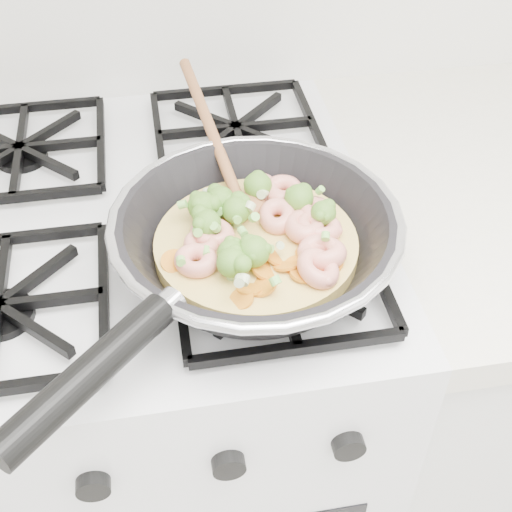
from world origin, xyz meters
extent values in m
cube|color=white|center=(0.00, 1.70, 0.45)|extent=(0.60, 0.60, 0.90)
cube|color=black|center=(0.00, 1.70, 0.91)|extent=(0.56, 0.56, 0.02)
torus|color=silver|center=(0.13, 1.57, 0.98)|extent=(0.32, 0.32, 0.01)
cylinder|color=black|center=(-0.05, 1.39, 0.98)|extent=(0.16, 0.16, 0.03)
cylinder|color=#E0C261|center=(0.13, 1.57, 0.95)|extent=(0.22, 0.22, 0.02)
ellipsoid|color=#9C6138|center=(0.12, 1.62, 0.96)|extent=(0.05, 0.06, 0.02)
cylinder|color=#9C6138|center=(0.10, 1.75, 0.99)|extent=(0.05, 0.24, 0.07)
torus|color=#E49C87|center=(0.19, 1.52, 0.96)|extent=(0.07, 0.07, 0.03)
torus|color=#E49C87|center=(0.20, 1.59, 0.96)|extent=(0.07, 0.07, 0.03)
torus|color=#E49C87|center=(0.17, 1.63, 0.96)|extent=(0.07, 0.07, 0.02)
torus|color=#E49C87|center=(0.07, 1.56, 0.96)|extent=(0.05, 0.05, 0.02)
torus|color=#E49C87|center=(0.15, 1.65, 0.96)|extent=(0.05, 0.05, 0.02)
torus|color=#E49C87|center=(0.19, 1.52, 0.96)|extent=(0.07, 0.07, 0.03)
torus|color=#E49C87|center=(0.18, 1.50, 0.96)|extent=(0.06, 0.06, 0.03)
torus|color=#E49C87|center=(0.17, 1.63, 0.96)|extent=(0.07, 0.07, 0.03)
torus|color=#E49C87|center=(0.06, 1.53, 0.96)|extent=(0.06, 0.07, 0.03)
torus|color=#E49C87|center=(0.20, 1.57, 0.96)|extent=(0.07, 0.07, 0.02)
torus|color=#E49C87|center=(0.18, 1.57, 0.96)|extent=(0.06, 0.06, 0.02)
torus|color=#E49C87|center=(0.16, 1.59, 0.96)|extent=(0.05, 0.05, 0.02)
torus|color=#E49C87|center=(0.08, 1.57, 0.96)|extent=(0.06, 0.06, 0.02)
ellipsoid|color=#5C912F|center=(0.18, 1.60, 0.98)|extent=(0.04, 0.04, 0.03)
ellipsoid|color=#5C912F|center=(0.10, 1.62, 0.98)|extent=(0.04, 0.04, 0.03)
ellipsoid|color=#5C912F|center=(0.10, 1.51, 0.98)|extent=(0.04, 0.04, 0.03)
ellipsoid|color=#5C912F|center=(0.21, 1.58, 0.97)|extent=(0.04, 0.04, 0.03)
ellipsoid|color=#5C912F|center=(0.11, 1.60, 0.98)|extent=(0.04, 0.04, 0.03)
ellipsoid|color=#5C912F|center=(0.08, 1.58, 0.98)|extent=(0.04, 0.04, 0.03)
ellipsoid|color=#5C912F|center=(0.12, 1.53, 0.98)|extent=(0.04, 0.04, 0.03)
ellipsoid|color=#5C912F|center=(0.08, 1.61, 0.98)|extent=(0.04, 0.04, 0.03)
ellipsoid|color=#5C912F|center=(0.14, 1.64, 0.98)|extent=(0.04, 0.04, 0.03)
ellipsoid|color=#5C912F|center=(0.10, 1.53, 0.97)|extent=(0.04, 0.04, 0.03)
cylinder|color=orange|center=(0.04, 1.55, 0.96)|extent=(0.04, 0.04, 0.01)
cylinder|color=orange|center=(0.18, 1.52, 0.96)|extent=(0.03, 0.03, 0.00)
cylinder|color=orange|center=(0.14, 1.53, 0.96)|extent=(0.04, 0.04, 0.01)
cylinder|color=orange|center=(0.15, 1.52, 0.96)|extent=(0.04, 0.04, 0.01)
cylinder|color=orange|center=(0.20, 1.52, 0.96)|extent=(0.03, 0.03, 0.01)
cylinder|color=orange|center=(0.18, 1.53, 0.96)|extent=(0.04, 0.04, 0.01)
cylinder|color=orange|center=(0.17, 1.50, 0.96)|extent=(0.03, 0.03, 0.01)
cylinder|color=orange|center=(0.11, 1.49, 0.96)|extent=(0.03, 0.03, 0.01)
cylinder|color=orange|center=(0.17, 1.59, 0.96)|extent=(0.03, 0.03, 0.01)
cylinder|color=orange|center=(0.13, 1.52, 0.96)|extent=(0.04, 0.04, 0.01)
cylinder|color=orange|center=(0.16, 1.52, 0.96)|extent=(0.04, 0.04, 0.01)
cylinder|color=orange|center=(0.10, 1.48, 0.96)|extent=(0.03, 0.03, 0.00)
cylinder|color=orange|center=(0.19, 1.57, 0.96)|extent=(0.03, 0.03, 0.01)
cylinder|color=orange|center=(0.12, 1.49, 0.96)|extent=(0.04, 0.04, 0.00)
cylinder|color=orange|center=(0.19, 1.51, 0.96)|extent=(0.04, 0.04, 0.01)
cylinder|color=#7DC950|center=(0.09, 1.52, 0.97)|extent=(0.01, 0.01, 0.01)
cylinder|color=#7DC950|center=(0.13, 1.48, 0.98)|extent=(0.01, 0.01, 0.01)
cylinder|color=#7DC950|center=(0.20, 1.53, 0.98)|extent=(0.01, 0.01, 0.01)
cylinder|color=#7DC950|center=(0.06, 1.61, 0.98)|extent=(0.01, 0.01, 0.01)
cylinder|color=#B7C98D|center=(0.15, 1.62, 0.98)|extent=(0.01, 0.01, 0.01)
cylinder|color=#7DC950|center=(0.14, 1.53, 0.98)|extent=(0.01, 0.01, 0.01)
cylinder|color=#7DC950|center=(0.07, 1.57, 0.98)|extent=(0.01, 0.01, 0.01)
cylinder|color=#7DC950|center=(0.13, 1.57, 0.98)|extent=(0.01, 0.01, 0.01)
cylinder|color=#B7C98D|center=(0.11, 1.59, 0.98)|extent=(0.01, 0.01, 0.01)
cylinder|color=#B7C98D|center=(0.13, 1.59, 0.98)|extent=(0.01, 0.01, 0.01)
cylinder|color=#B7C98D|center=(0.10, 1.48, 0.98)|extent=(0.01, 0.01, 0.01)
cylinder|color=#7DC950|center=(0.09, 1.57, 0.98)|extent=(0.01, 0.01, 0.01)
cylinder|color=#7DC950|center=(0.11, 1.55, 0.98)|extent=(0.01, 0.01, 0.01)
cylinder|color=#B7C98D|center=(0.08, 1.64, 0.97)|extent=(0.01, 0.01, 0.01)
cylinder|color=#B7C98D|center=(0.15, 1.54, 0.97)|extent=(0.01, 0.01, 0.01)
cylinder|color=#7DC950|center=(0.21, 1.61, 0.98)|extent=(0.01, 0.01, 0.01)
cylinder|color=#7DC950|center=(0.05, 1.53, 0.97)|extent=(0.01, 0.01, 0.01)
cylinder|color=#7DC950|center=(0.15, 1.63, 0.98)|extent=(0.01, 0.01, 0.01)
cylinder|color=#7DC950|center=(0.11, 1.58, 0.98)|extent=(0.01, 0.01, 0.01)
cylinder|color=#7DC950|center=(0.10, 1.60, 0.97)|extent=(0.01, 0.01, 0.01)
cylinder|color=#B7C98D|center=(0.10, 1.48, 0.98)|extent=(0.01, 0.01, 0.01)
cylinder|color=#7DC950|center=(0.07, 1.54, 0.97)|extent=(0.01, 0.01, 0.01)
camera|label=1|loc=(0.03, 1.01, 1.45)|focal=48.58mm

